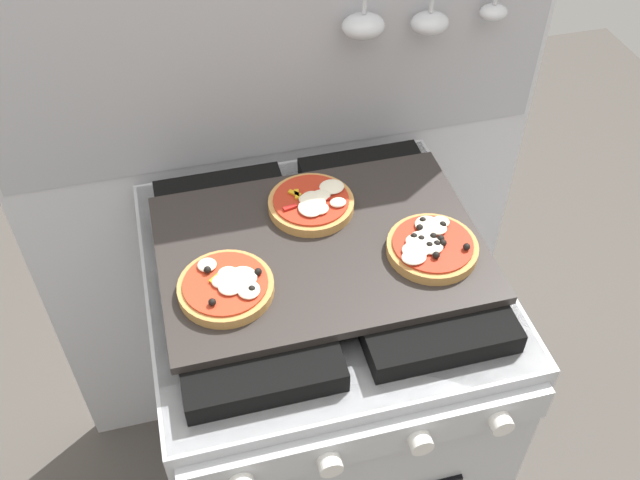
# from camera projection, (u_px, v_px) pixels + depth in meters

# --- Properties ---
(kitchen_backsplash) EXTENTS (1.10, 0.09, 1.55)m
(kitchen_backsplash) POSITION_uv_depth(u_px,v_px,m) (282.00, 178.00, 1.51)
(kitchen_backsplash) COLOR silver
(kitchen_backsplash) RESTS_ON ground_plane
(stove) EXTENTS (0.60, 0.64, 0.90)m
(stove) POSITION_uv_depth(u_px,v_px,m) (320.00, 398.00, 1.52)
(stove) COLOR #B7BABF
(stove) RESTS_ON ground_plane
(baking_tray) EXTENTS (0.54, 0.38, 0.02)m
(baking_tray) POSITION_uv_depth(u_px,v_px,m) (320.00, 248.00, 1.20)
(baking_tray) COLOR #2D2826
(baking_tray) RESTS_ON stove
(pizza_left) EXTENTS (0.15, 0.15, 0.03)m
(pizza_left) POSITION_uv_depth(u_px,v_px,m) (227.00, 286.00, 1.11)
(pizza_left) COLOR #C18947
(pizza_left) RESTS_ON baking_tray
(pizza_right) EXTENTS (0.15, 0.15, 0.03)m
(pizza_right) POSITION_uv_depth(u_px,v_px,m) (431.00, 246.00, 1.17)
(pizza_right) COLOR #C18947
(pizza_right) RESTS_ON baking_tray
(pizza_center) EXTENTS (0.15, 0.15, 0.03)m
(pizza_center) POSITION_uv_depth(u_px,v_px,m) (312.00, 203.00, 1.24)
(pizza_center) COLOR #C18947
(pizza_center) RESTS_ON baking_tray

